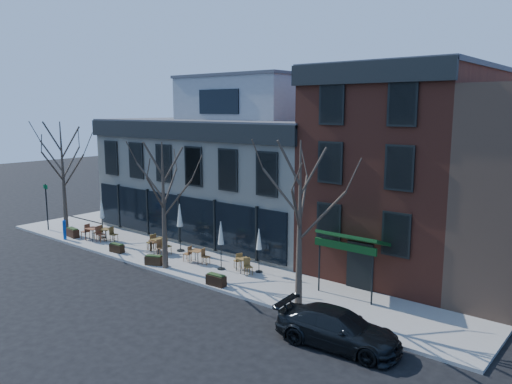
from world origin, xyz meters
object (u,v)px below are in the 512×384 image
Objects in this scene: call_box at (64,229)px; umbrella_0 at (102,211)px; cafe_set_0 at (93,233)px; parked_sedan at (338,328)px.

umbrella_0 is (1.64, 1.89, 1.12)m from call_box.
cafe_set_0 is 1.56m from umbrella_0.
call_box is at bearing -147.90° from cafe_set_0.
parked_sedan is 20.54m from cafe_set_0.
call_box is 0.69× the size of cafe_set_0.
cafe_set_0 is (-20.37, 2.64, -0.02)m from parked_sedan.
umbrella_0 is at bearing 48.96° from call_box.
umbrella_0 is (-0.06, 0.82, 1.32)m from cafe_set_0.
call_box is at bearing -131.04° from umbrella_0.
parked_sedan is 20.77m from umbrella_0.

